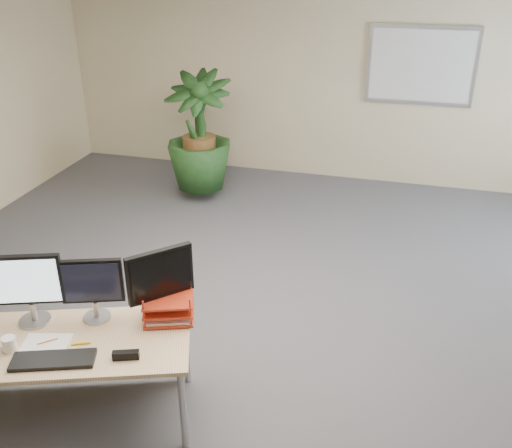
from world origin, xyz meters
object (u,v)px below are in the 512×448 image
(monitor_left, at_px, (28,285))
(monitor_right, at_px, (92,286))
(floor_plant, at_px, (199,140))
(desk, at_px, (62,349))

(monitor_left, height_order, monitor_right, monitor_left)
(floor_plant, distance_m, monitor_right, 3.49)
(floor_plant, height_order, monitor_right, floor_plant)
(floor_plant, xyz_separation_m, monitor_left, (0.17, -3.59, 0.18))
(desk, bearing_deg, monitor_left, 163.35)
(desk, distance_m, monitor_left, 0.48)
(desk, xyz_separation_m, monitor_left, (-0.22, 0.07, 0.42))
(desk, relative_size, monitor_left, 3.62)
(desk, height_order, monitor_left, monitor_left)
(desk, bearing_deg, monitor_right, 52.87)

